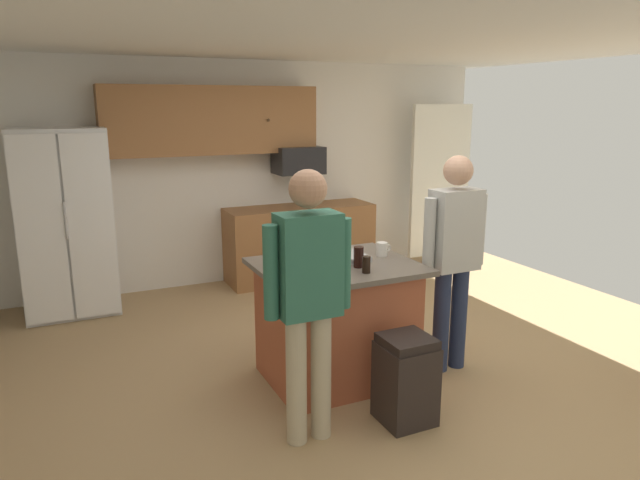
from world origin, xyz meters
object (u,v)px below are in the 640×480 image
microwave_over_range (298,160)px  serving_tray (338,258)px  glass_pilsner (366,265)px  refrigerator (65,223)px  mug_ceramic_white (382,249)px  mug_blue_stoneware (277,259)px  person_guest_left (308,289)px  glass_stout_tall (316,265)px  trash_bin (406,380)px  person_host_foreground (454,249)px  kitchen_island (336,321)px  glass_short_whisky (359,257)px

microwave_over_range → serving_tray: bearing=-106.3°
microwave_over_range → glass_pilsner: size_ratio=4.61×
microwave_over_range → glass_pilsner: microwave_over_range is taller
refrigerator → mug_ceramic_white: refrigerator is taller
mug_blue_stoneware → glass_pilsner: 0.68m
refrigerator → microwave_over_range: (2.60, 0.12, 0.51)m
person_guest_left → glass_stout_tall: bearing=8.7°
mug_blue_stoneware → trash_bin: size_ratio=0.20×
microwave_over_range → person_host_foreground: 2.88m
glass_stout_tall → trash_bin: (0.39, -0.59, -0.70)m
refrigerator → mug_blue_stoneware: size_ratio=15.10×
microwave_over_range → glass_stout_tall: bearing=-110.5°
person_host_foreground → person_guest_left: 1.51m
mug_ceramic_white → serving_tray: mug_ceramic_white is taller
serving_tray → kitchen_island: bearing=-121.4°
person_host_foreground → kitchen_island: bearing=0.0°
kitchen_island → glass_short_whisky: glass_short_whisky is taller
glass_stout_tall → trash_bin: size_ratio=0.24×
person_guest_left → glass_short_whisky: bearing=-11.9°
trash_bin → glass_short_whisky: bearing=93.0°
mug_ceramic_white → glass_pilsner: 0.50m
microwave_over_range → mug_blue_stoneware: bearing=-116.3°
refrigerator → person_guest_left: size_ratio=1.08×
kitchen_island → person_host_foreground: bearing=-14.4°
glass_pilsner → glass_short_whisky: bearing=82.5°
microwave_over_range → serving_tray: microwave_over_range is taller
refrigerator → microwave_over_range: 2.65m
trash_bin → serving_tray: bearing=96.0°
kitchen_island → glass_pilsner: 0.60m
mug_ceramic_white → mug_blue_stoneware: bearing=173.4°
glass_pilsner → serving_tray: bearing=95.7°
glass_short_whisky → mug_blue_stoneware: glass_short_whisky is taller
refrigerator → glass_stout_tall: refrigerator is taller
refrigerator → person_guest_left: 3.42m
mug_ceramic_white → glass_stout_tall: bearing=-160.5°
mug_blue_stoneware → trash_bin: (0.56, -0.93, -0.68)m
microwave_over_range → glass_stout_tall: 3.01m
mug_blue_stoneware → serving_tray: size_ratio=0.28×
mug_blue_stoneware → serving_tray: (0.47, -0.08, -0.03)m
refrigerator → glass_pilsner: refrigerator is taller
person_host_foreground → serving_tray: bearing=-5.7°
mug_blue_stoneware → serving_tray: 0.48m
glass_short_whisky → mug_ceramic_white: 0.39m
trash_bin → kitchen_island: bearing=100.3°
kitchen_island → serving_tray: bearing=58.6°
refrigerator → mug_blue_stoneware: 2.71m
microwave_over_range → kitchen_island: (-0.79, -2.61, -0.98)m
microwave_over_range → serving_tray: size_ratio=1.27×
mug_ceramic_white → glass_pilsner: size_ratio=1.06×
person_host_foreground → glass_short_whisky: size_ratio=11.09×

